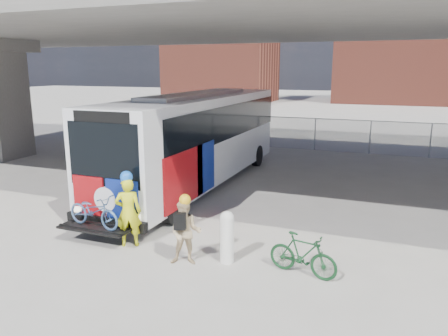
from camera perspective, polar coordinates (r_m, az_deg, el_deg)
The scene contains 9 objects.
ground at distance 14.65m, azimuth -0.56°, elevation -5.43°, with size 160.00×160.00×0.00m, color #9E9991.
bus at distance 17.31m, azimuth -3.42°, elevation 4.59°, with size 2.67×12.97×3.69m.
overpass at distance 17.77m, azimuth 4.54°, elevation 19.14°, with size 40.00×16.00×7.95m.
chainlink_fence at distance 25.62m, azimuth 9.64°, elevation 5.61°, with size 30.00×0.06×30.00m.
brick_buildings at distance 61.23m, azimuth 18.31°, elevation 13.08°, with size 54.00×22.00×12.00m.
bollard at distance 10.61m, azimuth 0.40°, elevation -8.76°, with size 0.34×0.34×1.30m.
cyclist_hivis at distance 11.74m, azimuth -12.42°, elevation -5.40°, with size 0.81×0.72×2.04m.
cyclist_tan at distance 10.51m, azimuth -5.05°, elevation -8.27°, with size 0.92×0.81×1.75m.
bike_parked at distance 10.22m, azimuth 10.25°, elevation -11.08°, with size 0.46×1.64×0.99m, color #144020.
Camera 1 is at (5.24, -12.87, 4.62)m, focal length 35.00 mm.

